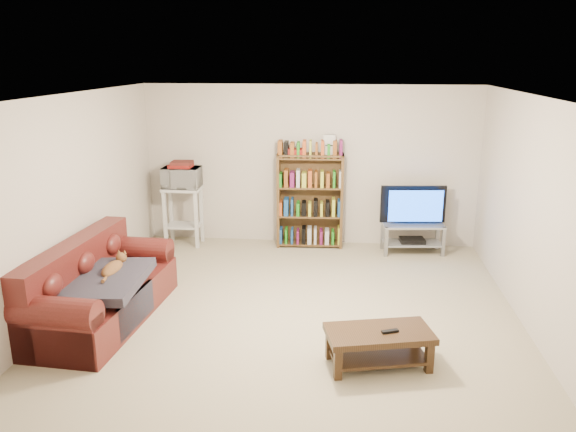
# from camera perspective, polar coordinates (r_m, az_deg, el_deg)

# --- Properties ---
(floor) EXTENTS (5.00, 5.00, 0.00)m
(floor) POSITION_cam_1_polar(r_m,az_deg,el_deg) (6.48, 0.50, -9.53)
(floor) COLOR tan
(floor) RESTS_ON ground
(ceiling) EXTENTS (5.00, 5.00, 0.00)m
(ceiling) POSITION_cam_1_polar(r_m,az_deg,el_deg) (5.87, 0.56, 12.15)
(ceiling) COLOR white
(ceiling) RESTS_ON ground
(wall_back) EXTENTS (5.00, 0.00, 5.00)m
(wall_back) POSITION_cam_1_polar(r_m,az_deg,el_deg) (8.50, 2.21, 5.14)
(wall_back) COLOR beige
(wall_back) RESTS_ON ground
(wall_front) EXTENTS (5.00, 0.00, 5.00)m
(wall_front) POSITION_cam_1_polar(r_m,az_deg,el_deg) (3.73, -3.33, -9.25)
(wall_front) COLOR beige
(wall_front) RESTS_ON ground
(wall_left) EXTENTS (0.00, 5.00, 5.00)m
(wall_left) POSITION_cam_1_polar(r_m,az_deg,el_deg) (6.78, -21.01, 1.31)
(wall_left) COLOR beige
(wall_left) RESTS_ON ground
(wall_right) EXTENTS (0.00, 5.00, 5.00)m
(wall_right) POSITION_cam_1_polar(r_m,az_deg,el_deg) (6.34, 23.65, 0.06)
(wall_right) COLOR beige
(wall_right) RESTS_ON ground
(sofa) EXTENTS (1.01, 2.09, 0.87)m
(sofa) POSITION_cam_1_polar(r_m,az_deg,el_deg) (6.49, -18.83, -7.40)
(sofa) COLOR #501814
(sofa) RESTS_ON floor
(blanket) EXTENTS (0.81, 1.04, 0.18)m
(blanket) POSITION_cam_1_polar(r_m,az_deg,el_deg) (6.22, -18.13, -6.28)
(blanket) COLOR #2F2C38
(blanket) RESTS_ON sofa
(cat) EXTENTS (0.26, 0.57, 0.17)m
(cat) POSITION_cam_1_polar(r_m,az_deg,el_deg) (6.35, -17.41, -5.17)
(cat) COLOR brown
(cat) RESTS_ON sofa
(coffee_table) EXTENTS (1.06, 0.70, 0.35)m
(coffee_table) POSITION_cam_1_polar(r_m,az_deg,el_deg) (5.39, 9.20, -12.45)
(coffee_table) COLOR #352212
(coffee_table) RESTS_ON floor
(remote) EXTENTS (0.16, 0.10, 0.02)m
(remote) POSITION_cam_1_polar(r_m,az_deg,el_deg) (5.32, 10.32, -11.45)
(remote) COLOR black
(remote) RESTS_ON coffee_table
(tv_stand) EXTENTS (0.92, 0.49, 0.44)m
(tv_stand) POSITION_cam_1_polar(r_m,az_deg,el_deg) (8.39, 12.54, -1.70)
(tv_stand) COLOR #999EA3
(tv_stand) RESTS_ON floor
(television) EXTENTS (0.96, 0.22, 0.55)m
(television) POSITION_cam_1_polar(r_m,az_deg,el_deg) (8.28, 12.71, 1.03)
(television) COLOR black
(television) RESTS_ON tv_stand
(dvd_player) EXTENTS (0.38, 0.28, 0.06)m
(dvd_player) POSITION_cam_1_polar(r_m,az_deg,el_deg) (8.43, 12.49, -2.42)
(dvd_player) COLOR black
(dvd_player) RESTS_ON tv_stand
(bookshelf) EXTENTS (0.99, 0.36, 1.42)m
(bookshelf) POSITION_cam_1_polar(r_m,az_deg,el_deg) (8.40, 2.24, 1.71)
(bookshelf) COLOR #543A1D
(bookshelf) RESTS_ON floor
(shelf_clutter) EXTENTS (0.72, 0.25, 0.28)m
(shelf_clutter) POSITION_cam_1_polar(r_m,az_deg,el_deg) (8.25, 2.99, 7.05)
(shelf_clutter) COLOR silver
(shelf_clutter) RESTS_ON bookshelf
(microwave_stand) EXTENTS (0.56, 0.41, 0.89)m
(microwave_stand) POSITION_cam_1_polar(r_m,az_deg,el_deg) (8.65, -10.60, 0.80)
(microwave_stand) COLOR silver
(microwave_stand) RESTS_ON floor
(microwave) EXTENTS (0.56, 0.38, 0.30)m
(microwave) POSITION_cam_1_polar(r_m,az_deg,el_deg) (8.54, -10.76, 3.87)
(microwave) COLOR silver
(microwave) RESTS_ON microwave_stand
(game_boxes) EXTENTS (0.33, 0.29, 0.05)m
(game_boxes) POSITION_cam_1_polar(r_m,az_deg,el_deg) (8.50, -10.82, 5.04)
(game_boxes) COLOR maroon
(game_boxes) RESTS_ON microwave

